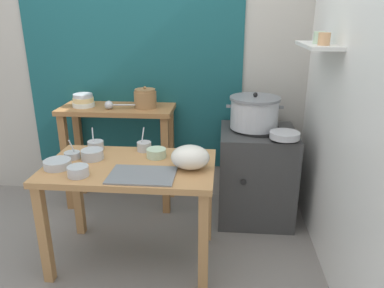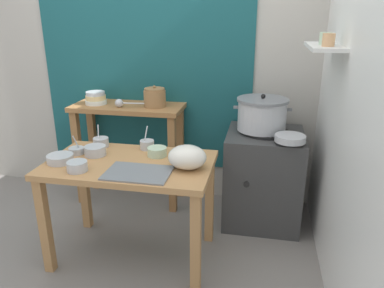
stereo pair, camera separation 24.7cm
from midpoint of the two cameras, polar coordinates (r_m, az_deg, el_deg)
The scene contains 20 objects.
ground_plane at distance 2.80m, azimuth -12.48°, elevation -17.01°, with size 9.00×9.00×0.00m, color gray.
wall_back at distance 3.32m, azimuth -7.12°, elevation 13.44°, with size 4.40×0.12×2.60m.
wall_right at distance 2.44m, azimuth 20.27°, elevation 10.18°, with size 0.30×3.20×2.60m.
prep_table at distance 2.50m, azimuth -12.25°, elevation -5.49°, with size 1.10×0.66×0.72m.
back_shelf_table at distance 3.28m, azimuth -13.42°, elevation 1.83°, with size 0.96×0.40×0.90m.
stove_block at distance 3.11m, azimuth 7.61°, elevation -4.65°, with size 0.60×0.61×0.78m.
steamer_pot at distance 2.95m, azimuth 7.27°, elevation 4.84°, with size 0.45×0.40×0.29m.
clay_pot at distance 3.14m, azimuth -9.50°, elevation 6.93°, with size 0.19×0.19×0.18m.
bowl_stack_enamel at distance 3.30m, azimuth -18.54°, elevation 6.36°, with size 0.18×0.18×0.11m.
ladle at distance 3.15m, azimuth -14.80°, elevation 5.83°, with size 0.25×0.07×0.07m.
serving_tray at distance 2.27m, azimuth -10.84°, elevation -4.81°, with size 0.40×0.28×0.01m, color slate.
plastic_bag at distance 2.31m, azimuth -3.34°, elevation -2.11°, with size 0.24×0.21×0.15m, color silver.
wide_pan at distance 2.76m, azimuth 11.67°, elevation 1.31°, with size 0.22×0.22×0.05m, color #B7BABF.
prep_bowl_0 at distance 2.36m, azimuth -20.11°, elevation -3.96°, with size 0.13×0.13×0.06m.
prep_bowl_1 at distance 2.53m, azimuth -8.33°, elevation -1.38°, with size 0.13×0.13×0.06m.
prep_bowl_2 at distance 2.60m, azimuth -17.82°, elevation -1.53°, with size 0.15×0.15×0.07m.
prep_bowl_3 at distance 2.53m, azimuth -22.75°, elevation -2.87°, with size 0.17×0.17×0.05m.
prep_bowl_4 at distance 2.66m, azimuth -20.61°, elevation -1.62°, with size 0.11×0.11×0.14m.
prep_bowl_5 at distance 2.66m, azimuth -10.06°, elevation -0.35°, with size 0.10×0.10×0.16m.
prep_bowl_6 at distance 2.76m, azimuth -17.18°, elevation -0.21°, with size 0.11×0.11×0.16m.
Camera 1 is at (0.65, -2.15, 1.65)m, focal length 34.51 mm.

